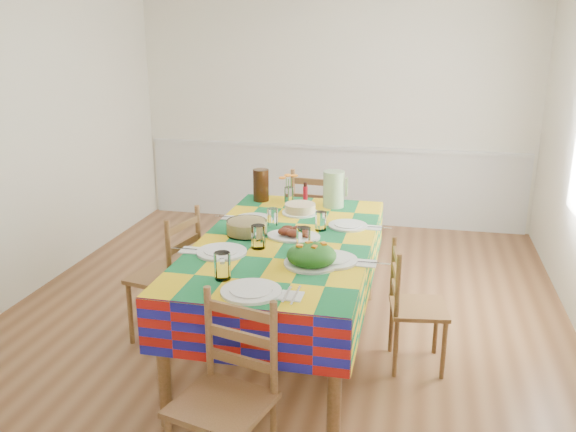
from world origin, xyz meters
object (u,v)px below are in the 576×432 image
object	(u,v)px
dining_table	(286,252)
chair_near	(227,399)
meat_platter	(294,233)
tea_pitcher	(261,185)
chair_right	(413,307)
chair_far	(318,224)
green_pitcher	(334,189)
chair_left	(169,277)

from	to	relation	value
dining_table	chair_near	distance (m)	1.40
meat_platter	tea_pitcher	world-z (taller)	tea_pitcher
chair_near	dining_table	bearing A→B (deg)	105.01
chair_right	chair_far	bearing A→B (deg)	24.46
green_pitcher	chair_left	bearing A→B (deg)	-140.76
meat_platter	chair_far	world-z (taller)	chair_far
chair_near	green_pitcher	bearing A→B (deg)	99.73
meat_platter	green_pitcher	bearing A→B (deg)	79.06
dining_table	chair_far	distance (m)	1.39
dining_table	green_pitcher	xyz separation A→B (m)	(0.20, 0.86, 0.24)
chair_far	green_pitcher	bearing A→B (deg)	117.09
meat_platter	tea_pitcher	size ratio (longest dim) A/B	1.39
chair_far	chair_left	xyz separation A→B (m)	(-0.86, -1.38, -0.02)
dining_table	chair_far	xyz separation A→B (m)	(-0.00, 1.37, -0.23)
meat_platter	chair_near	distance (m)	1.48
chair_near	chair_left	size ratio (longest dim) A/B	0.99
dining_table	tea_pitcher	world-z (taller)	tea_pitcher
chair_far	chair_right	size ratio (longest dim) A/B	1.20
meat_platter	green_pitcher	distance (m)	0.83
chair_far	chair_right	xyz separation A→B (m)	(0.88, -1.37, -0.09)
chair_near	meat_platter	bearing A→B (deg)	103.28
meat_platter	chair_right	bearing A→B (deg)	-4.09
meat_platter	chair_near	bearing A→B (deg)	-91.25
chair_near	chair_right	xyz separation A→B (m)	(0.86, 1.37, -0.06)
green_pitcher	chair_far	distance (m)	0.72
dining_table	chair_far	world-z (taller)	chair_far
dining_table	chair_left	distance (m)	0.91
chair_left	tea_pitcher	bearing A→B (deg)	165.20
chair_left	green_pitcher	bearing A→B (deg)	140.75
meat_platter	chair_right	xyz separation A→B (m)	(0.83, -0.06, -0.44)
tea_pitcher	chair_right	xyz separation A→B (m)	(1.29, -0.91, -0.55)
green_pitcher	chair_far	bearing A→B (deg)	111.93
dining_table	tea_pitcher	bearing A→B (deg)	114.65
green_pitcher	tea_pitcher	distance (m)	0.62
meat_platter	green_pitcher	xyz separation A→B (m)	(0.16, 0.81, 0.12)
chair_near	tea_pitcher	bearing A→B (deg)	115.16
chair_near	chair_left	world-z (taller)	chair_left
tea_pitcher	chair_left	size ratio (longest dim) A/B	0.26
green_pitcher	tea_pitcher	xyz separation A→B (m)	(-0.62, 0.04, -0.01)
chair_near	chair_left	distance (m)	1.62
meat_platter	tea_pitcher	xyz separation A→B (m)	(-0.46, 0.85, 0.10)
green_pitcher	chair_near	distance (m)	2.30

